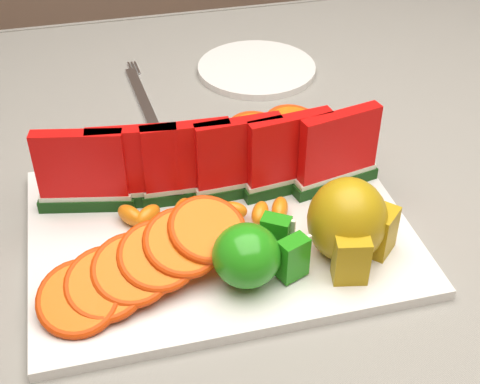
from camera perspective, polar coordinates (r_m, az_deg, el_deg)
table at (r=0.87m, az=1.35°, el=-4.33°), size 1.40×0.90×0.75m
tablecloth at (r=0.83m, az=1.41°, el=-1.13°), size 1.53×1.03×0.20m
platter at (r=0.72m, az=-1.78°, el=-3.23°), size 0.40×0.30×0.01m
apple_cluster at (r=0.64m, az=1.13°, el=-5.30°), size 0.10×0.08×0.06m
pear_cluster at (r=0.67m, az=9.33°, el=-2.64°), size 0.10×0.10×0.09m
side_plate at (r=1.04m, az=1.43°, el=10.48°), size 0.22×0.22×0.01m
fork at (r=0.98m, az=-8.48°, el=8.32°), size 0.03×0.20×0.00m
watermelon_row at (r=0.73m, az=-2.33°, el=2.51°), size 0.39×0.07×0.10m
orange_fan_front at (r=0.64m, az=-8.08°, el=-5.97°), size 0.23×0.14×0.06m
orange_fan_back at (r=0.80m, az=-3.48°, el=3.85°), size 0.34×0.11×0.05m
tangerine_segments at (r=0.72m, az=-3.03°, el=-1.92°), size 0.19×0.07×0.02m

